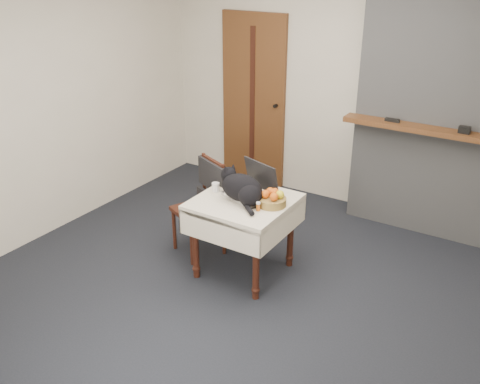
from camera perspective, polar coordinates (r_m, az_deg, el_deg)
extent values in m
plane|color=black|center=(4.63, 1.53, -9.94)|extent=(4.50, 4.50, 0.00)
cube|color=beige|center=(5.79, 12.05, 10.79)|extent=(4.50, 0.02, 2.60)
cube|color=beige|center=(5.48, -19.23, 9.23)|extent=(0.02, 4.00, 2.60)
cube|color=brown|center=(6.34, 1.45, 9.68)|extent=(0.82, 0.05, 2.00)
cube|color=#34140E|center=(6.32, 1.31, 9.62)|extent=(0.06, 0.01, 1.70)
cylinder|color=black|center=(6.15, 3.82, 9.17)|extent=(0.04, 0.06, 0.04)
cube|color=gray|center=(5.41, 20.46, 8.86)|extent=(1.50, 0.30, 2.60)
cube|color=brown|center=(5.24, 19.54, 6.22)|extent=(1.62, 0.18, 0.05)
cube|color=black|center=(5.31, 15.93, 7.37)|extent=(0.14, 0.04, 0.03)
cube|color=black|center=(5.17, 22.83, 6.13)|extent=(0.10, 0.07, 0.06)
cylinder|color=#34140E|center=(4.59, -4.77, -5.61)|extent=(0.06, 0.06, 0.64)
sphere|color=#34140E|center=(4.71, -4.67, -8.14)|extent=(0.07, 0.07, 0.07)
cylinder|color=#34140E|center=(4.30, 1.72, -7.76)|extent=(0.06, 0.06, 0.64)
sphere|color=#34140E|center=(4.44, 1.68, -10.39)|extent=(0.07, 0.07, 0.07)
cylinder|color=#34140E|center=(5.02, -0.69, -2.73)|extent=(0.06, 0.06, 0.64)
sphere|color=#34140E|center=(5.14, -0.68, -5.12)|extent=(0.07, 0.07, 0.07)
cylinder|color=#34140E|center=(4.76, 5.41, -4.48)|extent=(0.06, 0.06, 0.64)
sphere|color=#34140E|center=(4.88, 5.30, -6.94)|extent=(0.07, 0.07, 0.07)
cube|color=#F0E0CB|center=(4.50, 0.43, -1.17)|extent=(0.78, 0.78, 0.06)
cube|color=#F0E0CB|center=(4.26, -2.32, -4.39)|extent=(0.78, 0.01, 0.22)
cube|color=#F0E0CB|center=(4.84, 2.82, -0.68)|extent=(0.78, 0.01, 0.22)
cube|color=#F0E0CB|center=(4.74, -3.54, -1.29)|extent=(0.01, 0.78, 0.22)
cube|color=#F0E0CB|center=(4.38, 4.72, -3.62)|extent=(0.01, 0.78, 0.22)
cube|color=#B7B7BC|center=(4.52, 0.75, -0.43)|extent=(0.45, 0.37, 0.02)
cube|color=black|center=(4.51, 0.75, -0.28)|extent=(0.36, 0.27, 0.00)
cube|color=black|center=(4.56, 2.31, 1.73)|extent=(0.39, 0.19, 0.26)
cube|color=#ACD0FB|center=(4.56, 2.28, 1.73)|extent=(0.35, 0.16, 0.24)
ellipsoid|color=black|center=(4.41, 0.20, 0.44)|extent=(0.42, 0.33, 0.24)
ellipsoid|color=black|center=(4.34, 1.09, -0.32)|extent=(0.26, 0.27, 0.19)
sphere|color=black|center=(4.53, -1.22, 1.86)|extent=(0.17, 0.17, 0.14)
ellipsoid|color=white|center=(4.57, -1.54, 1.64)|extent=(0.08, 0.09, 0.07)
ellipsoid|color=white|center=(4.54, -0.96, 0.54)|extent=(0.08, 0.09, 0.09)
cone|color=black|center=(4.47, -1.55, 2.50)|extent=(0.06, 0.06, 0.06)
cone|color=black|center=(4.51, -0.73, 2.72)|extent=(0.06, 0.06, 0.06)
cylinder|color=black|center=(4.27, 0.90, -1.76)|extent=(0.18, 0.16, 0.04)
sphere|color=white|center=(4.54, -1.46, -0.16)|extent=(0.05, 0.05, 0.05)
sphere|color=white|center=(4.59, -0.54, 0.12)|extent=(0.05, 0.05, 0.05)
cylinder|color=silver|center=(4.63, -2.61, 0.52)|extent=(0.07, 0.07, 0.08)
cylinder|color=#B15615|center=(4.28, 1.95, -1.64)|extent=(0.03, 0.03, 0.06)
cylinder|color=silver|center=(4.27, 1.96, -1.19)|extent=(0.04, 0.04, 0.01)
cylinder|color=olive|center=(4.38, 3.42, -1.03)|extent=(0.24, 0.24, 0.07)
sphere|color=orange|center=(4.35, 2.72, -0.23)|extent=(0.07, 0.07, 0.07)
sphere|color=orange|center=(4.30, 3.64, -0.53)|extent=(0.07, 0.07, 0.07)
sphere|color=orange|center=(4.39, 3.74, -0.02)|extent=(0.07, 0.07, 0.07)
sphere|color=yellow|center=(4.35, 4.28, -0.27)|extent=(0.07, 0.07, 0.07)
sphere|color=orange|center=(4.40, 3.25, 0.05)|extent=(0.07, 0.07, 0.07)
cube|color=black|center=(4.40, 3.13, -1.28)|extent=(0.12, 0.10, 0.01)
cube|color=#34140E|center=(4.93, -4.48, -1.99)|extent=(0.53, 0.53, 0.04)
cylinder|color=#34140E|center=(5.09, -7.03, -3.90)|extent=(0.03, 0.03, 0.43)
cylinder|color=#34140E|center=(4.82, -5.17, -5.51)|extent=(0.03, 0.03, 0.43)
cylinder|color=#34140E|center=(5.23, -3.70, -2.94)|extent=(0.03, 0.03, 0.43)
cylinder|color=#34140E|center=(4.97, -1.71, -4.44)|extent=(0.03, 0.03, 0.43)
cylinder|color=#34140E|center=(5.04, -3.84, 1.62)|extent=(0.03, 0.03, 0.47)
cylinder|color=#34140E|center=(4.77, -1.78, 0.30)|extent=(0.03, 0.03, 0.47)
cube|color=#34140E|center=(4.87, -2.86, 2.00)|extent=(0.32, 0.17, 0.27)
cube|color=black|center=(4.87, -2.95, 1.77)|extent=(0.40, 0.22, 0.27)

